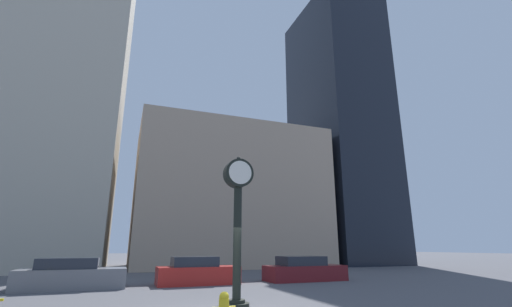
# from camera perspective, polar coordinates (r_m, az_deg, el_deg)

# --- Properties ---
(building_tall_tower) EXTENTS (13.39, 12.00, 37.69)m
(building_tall_tower) POSITION_cam_1_polar(r_m,az_deg,el_deg) (39.07, -30.95, 12.84)
(building_tall_tower) COLOR #BCB29E
(building_tall_tower) RESTS_ON ground_plane
(building_storefront_row) EXTENTS (18.35, 12.00, 13.50)m
(building_storefront_row) POSITION_cam_1_polar(r_m,az_deg,el_deg) (35.96, -4.81, -7.41)
(building_storefront_row) COLOR tan
(building_storefront_row) RESTS_ON ground_plane
(building_glass_modern) EXTENTS (8.37, 12.00, 32.73)m
(building_glass_modern) POSITION_cam_1_polar(r_m,az_deg,el_deg) (44.30, 13.59, 4.28)
(building_glass_modern) COLOR black
(building_glass_modern) RESTS_ON ground_plane
(street_clock) EXTENTS (1.01, 0.84, 5.01)m
(street_clock) POSITION_cam_1_polar(r_m,az_deg,el_deg) (12.00, -3.07, -9.45)
(street_clock) COLOR black
(street_clock) RESTS_ON ground_plane
(car_grey) EXTENTS (4.62, 1.99, 1.37)m
(car_grey) POSITION_cam_1_polar(r_m,az_deg,el_deg) (18.68, -28.39, -17.47)
(car_grey) COLOR slate
(car_grey) RESTS_ON ground_plane
(car_red) EXTENTS (4.15, 1.77, 1.37)m
(car_red) POSITION_cam_1_polar(r_m,az_deg,el_deg) (18.90, -9.77, -18.95)
(car_red) COLOR red
(car_red) RESTS_ON ground_plane
(car_maroon) EXTENTS (4.61, 1.98, 1.34)m
(car_maroon) POSITION_cam_1_polar(r_m,az_deg,el_deg) (20.83, 8.01, -18.71)
(car_maroon) COLOR maroon
(car_maroon) RESTS_ON ground_plane
(fire_hydrant_near) EXTENTS (0.63, 0.28, 0.71)m
(fire_hydrant_near) POSITION_cam_1_polar(r_m,az_deg,el_deg) (10.02, -5.37, -23.91)
(fire_hydrant_near) COLOR yellow
(fire_hydrant_near) RESTS_ON ground_plane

